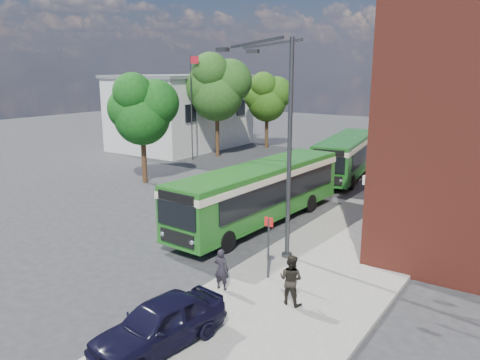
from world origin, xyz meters
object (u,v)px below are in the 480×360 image
Objects in this scene: street_lamp at (281,146)px; bus_rear at (347,153)px; bus_front at (260,189)px; parked_car at (159,323)px.

street_lamp is 0.82× the size of bus_rear.
bus_rear is at bearing 91.50° from bus_front.
bus_rear is at bearing 102.31° from street_lamp.
parked_car is (0.55, -7.78, -3.94)m from street_lamp.
street_lamp is at bearing 102.23° from parked_car.
bus_front is 12.56m from bus_rear.
street_lamp reaches higher than bus_rear.
street_lamp reaches higher than parked_car.
street_lamp is 0.73× the size of bus_front.
street_lamp is 5.59m from bus_front.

